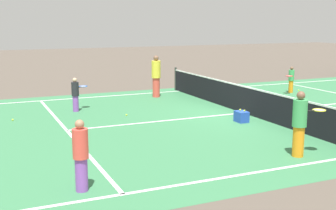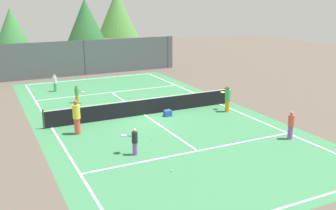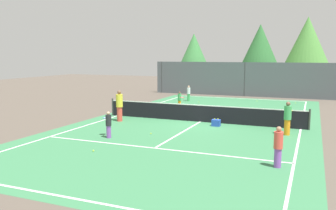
# 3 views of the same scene
# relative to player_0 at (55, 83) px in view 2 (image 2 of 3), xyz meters

# --- Properties ---
(ground_plane) EXTENTS (80.00, 80.00, 0.00)m
(ground_plane) POSITION_rel_player_0_xyz_m (3.71, -8.62, -0.67)
(ground_plane) COLOR brown
(court_surface) EXTENTS (13.00, 25.00, 0.01)m
(court_surface) POSITION_rel_player_0_xyz_m (3.71, -8.62, -0.67)
(court_surface) COLOR #387A4C
(court_surface) RESTS_ON ground_plane
(tennis_net) EXTENTS (11.90, 0.10, 1.10)m
(tennis_net) POSITION_rel_player_0_xyz_m (3.71, -8.62, -0.16)
(tennis_net) COLOR #333833
(tennis_net) RESTS_ON ground_plane
(perimeter_fence) EXTENTS (18.00, 0.12, 3.20)m
(perimeter_fence) POSITION_rel_player_0_xyz_m (3.71, 5.38, 0.93)
(perimeter_fence) COLOR #515B60
(perimeter_fence) RESTS_ON ground_plane
(tree_0) EXTENTS (4.40, 4.40, 7.72)m
(tree_0) POSITION_rel_player_0_xyz_m (8.90, 10.99, 4.59)
(tree_0) COLOR brown
(tree_0) RESTS_ON ground_plane
(tree_1) EXTENTS (3.68, 3.68, 6.87)m
(tree_1) POSITION_rel_player_0_xyz_m (4.64, 7.95, 4.13)
(tree_1) COLOR brown
(tree_1) RESTS_ON ground_plane
(tree_2) EXTENTS (3.25, 3.25, 6.10)m
(tree_2) POSITION_rel_player_0_xyz_m (-2.09, 7.58, 3.60)
(tree_2) COLOR brown
(tree_2) RESTS_ON ground_plane
(player_0) EXTENTS (0.28, 0.28, 1.31)m
(player_0) POSITION_rel_player_0_xyz_m (0.00, 0.00, 0.00)
(player_0) COLOR #3FA559
(player_0) RESTS_ON ground_plane
(player_1) EXTENTS (0.38, 0.92, 1.64)m
(player_1) POSITION_rel_player_0_xyz_m (8.63, -10.28, 0.17)
(player_1) COLOR orange
(player_1) RESTS_ON ground_plane
(player_2) EXTENTS (0.71, 0.76, 1.22)m
(player_2) POSITION_rel_player_0_xyz_m (0.72, -4.07, -0.03)
(player_2) COLOR orange
(player_2) RESTS_ON ground_plane
(player_3) EXTENTS (0.39, 0.39, 1.82)m
(player_3) POSITION_rel_player_0_xyz_m (-0.74, -10.23, 0.26)
(player_3) COLOR #E54C3F
(player_3) RESTS_ON ground_plane
(player_4) EXTENTS (0.74, 0.75, 1.25)m
(player_4) POSITION_rel_player_0_xyz_m (0.92, -14.12, -0.02)
(player_4) COLOR purple
(player_4) RESTS_ON ground_plane
(player_5) EXTENTS (0.31, 0.31, 1.45)m
(player_5) POSITION_rel_player_0_xyz_m (8.70, -15.70, 0.07)
(player_5) COLOR purple
(player_5) RESTS_ON ground_plane
(ball_crate) EXTENTS (0.44, 0.35, 0.43)m
(ball_crate) POSITION_rel_player_0_xyz_m (4.88, -9.49, -0.49)
(ball_crate) COLOR blue
(ball_crate) RESTS_ON ground_plane
(tennis_ball_0) EXTENTS (0.07, 0.07, 0.07)m
(tennis_ball_0) POSITION_rel_player_0_xyz_m (1.63, -16.42, -0.64)
(tennis_ball_0) COLOR #CCE533
(tennis_ball_0) RESTS_ON ground_plane
(tennis_ball_1) EXTENTS (0.07, 0.07, 0.07)m
(tennis_ball_1) POSITION_rel_player_0_xyz_m (0.05, -6.06, -0.64)
(tennis_ball_1) COLOR #CCE533
(tennis_ball_1) RESTS_ON ground_plane
(tennis_ball_2) EXTENTS (0.07, 0.07, 0.07)m
(tennis_ball_2) POSITION_rel_player_0_xyz_m (8.45, 1.96, -0.64)
(tennis_ball_2) COLOR #CCE533
(tennis_ball_2) RESTS_ON ground_plane
(tennis_ball_3) EXTENTS (0.07, 0.07, 0.07)m
(tennis_ball_3) POSITION_rel_player_0_xyz_m (2.43, -12.67, -0.64)
(tennis_ball_3) COLOR #CCE533
(tennis_ball_3) RESTS_ON ground_plane
(tennis_ball_4) EXTENTS (0.07, 0.07, 0.07)m
(tennis_ball_4) POSITION_rel_player_0_xyz_m (5.39, 1.95, -0.64)
(tennis_ball_4) COLOR #CCE533
(tennis_ball_4) RESTS_ON ground_plane
(tennis_ball_5) EXTENTS (0.07, 0.07, 0.07)m
(tennis_ball_5) POSITION_rel_player_0_xyz_m (1.06, -0.44, -0.64)
(tennis_ball_5) COLOR #CCE533
(tennis_ball_5) RESTS_ON ground_plane
(tennis_ball_6) EXTENTS (0.07, 0.07, 0.07)m
(tennis_ball_6) POSITION_rel_player_0_xyz_m (0.48, -3.39, -0.64)
(tennis_ball_6) COLOR #CCE533
(tennis_ball_6) RESTS_ON ground_plane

